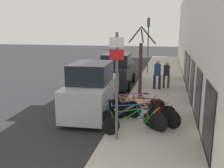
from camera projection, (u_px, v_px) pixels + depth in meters
name	position (u px, v px, depth m)	size (l,w,h in m)	color
ground_plane	(116.00, 91.00, 15.25)	(80.00, 80.00, 0.00)	#28282B
sidewalk_curb	(161.00, 82.00, 17.35)	(3.20, 32.00, 0.15)	#ADA89E
building_facade	(190.00, 37.00, 16.23)	(0.23, 32.00, 6.50)	silver
signpost	(117.00, 82.00, 7.81)	(0.45, 0.11, 3.47)	#595B60
bicycle_0	(134.00, 122.00, 8.72)	(2.05, 1.15, 0.87)	black
bicycle_1	(130.00, 117.00, 9.18)	(2.24, 0.68, 0.89)	black
bicycle_2	(138.00, 114.00, 9.43)	(2.24, 1.48, 0.98)	black
bicycle_3	(152.00, 113.00, 9.58)	(2.18, 1.19, 0.99)	black
bicycle_4	(148.00, 110.00, 10.03)	(2.27, 0.44, 0.88)	black
bicycle_5	(135.00, 106.00, 10.42)	(2.46, 0.81, 0.99)	black
parked_car_0	(92.00, 91.00, 10.98)	(2.13, 4.35, 2.31)	#B2B7BC
parked_car_1	(117.00, 71.00, 16.41)	(2.15, 4.48, 2.15)	black
pedestrian_near	(167.00, 73.00, 15.20)	(0.43, 0.36, 1.63)	#4C3D2D
pedestrian_far	(157.00, 73.00, 14.88)	(0.46, 0.39, 1.74)	#1E2338
street_tree	(141.00, 64.00, 13.19)	(1.56, 1.46, 3.70)	#3D2D23
traffic_light	(148.00, 37.00, 20.06)	(0.20, 0.30, 4.50)	#595B60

